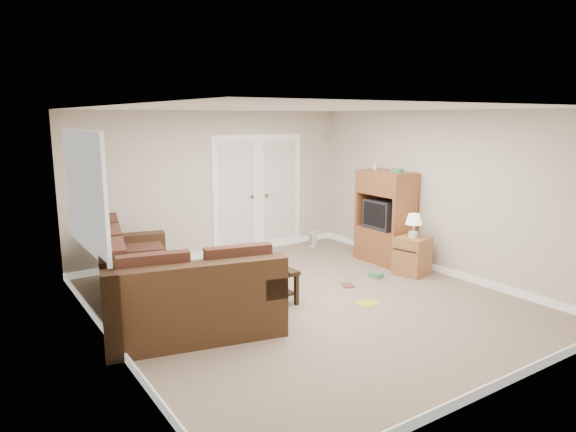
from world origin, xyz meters
TOP-DOWN VIEW (x-y plane):
  - floor at (0.00, 0.00)m, footprint 5.50×5.50m
  - ceiling at (0.00, 0.00)m, footprint 5.00×5.50m
  - wall_left at (-2.50, 0.00)m, footprint 0.02×5.50m
  - wall_right at (2.50, 0.00)m, footprint 0.02×5.50m
  - wall_back at (0.00, 2.75)m, footprint 5.00×0.02m
  - wall_front at (0.00, -2.75)m, footprint 5.00×0.02m
  - baseboards at (0.00, 0.00)m, footprint 5.00×5.50m
  - french_doors at (0.85, 2.71)m, footprint 1.80×0.05m
  - window_left at (-2.46, 1.00)m, footprint 0.05×1.92m
  - sectional_sofa at (-1.75, 0.64)m, footprint 2.11×3.28m
  - coffee_table at (-0.43, 0.51)m, footprint 0.60×1.13m
  - tv_armoire at (2.20, 0.85)m, footprint 0.53×0.96m
  - side_cabinet at (2.05, 0.09)m, footprint 0.54×0.54m
  - space_heater at (1.82, 2.34)m, footprint 0.14×0.12m
  - floor_magazine at (0.62, -0.48)m, footprint 0.30×0.25m
  - floor_greenbox at (1.47, 0.27)m, footprint 0.17×0.21m
  - floor_book at (0.80, 0.23)m, footprint 0.23×0.26m

SIDE VIEW (x-z plane):
  - floor at x=0.00m, z-range 0.00..0.00m
  - floor_magazine at x=0.62m, z-range 0.00..0.01m
  - floor_book at x=0.80m, z-range 0.00..0.02m
  - floor_greenbox at x=1.47m, z-range 0.00..0.08m
  - baseboards at x=0.00m, z-range 0.00..0.10m
  - space_heater at x=1.82m, z-range 0.00..0.29m
  - coffee_table at x=-0.43m, z-range -0.13..0.62m
  - side_cabinet at x=2.05m, z-range -0.13..0.82m
  - sectional_sofa at x=-1.75m, z-range -0.10..0.81m
  - tv_armoire at x=2.20m, z-range -0.05..1.59m
  - french_doors at x=0.85m, z-range -0.03..2.10m
  - wall_left at x=-2.50m, z-range 0.00..2.50m
  - wall_right at x=2.50m, z-range 0.00..2.50m
  - wall_back at x=0.00m, z-range 0.00..2.50m
  - wall_front at x=0.00m, z-range 0.00..2.50m
  - window_left at x=-2.46m, z-range 0.84..2.26m
  - ceiling at x=0.00m, z-range 2.49..2.51m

